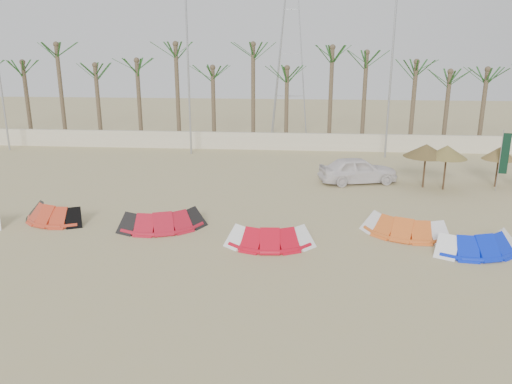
# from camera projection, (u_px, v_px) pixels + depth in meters

# --- Properties ---
(ground) EXTENTS (120.00, 120.00, 0.00)m
(ground) POSITION_uv_depth(u_px,v_px,m) (241.00, 278.00, 17.05)
(ground) COLOR tan
(ground) RESTS_ON ground
(boundary_wall) EXTENTS (60.00, 0.30, 1.30)m
(boundary_wall) POSITION_uv_depth(u_px,v_px,m) (274.00, 141.00, 37.90)
(boundary_wall) COLOR beige
(boundary_wall) RESTS_ON ground
(palm_line) EXTENTS (52.00, 4.00, 7.70)m
(palm_line) POSITION_uv_depth(u_px,v_px,m) (285.00, 62.00, 37.65)
(palm_line) COLOR brown
(palm_line) RESTS_ON ground
(lamp_b) EXTENTS (1.25, 0.14, 11.00)m
(lamp_b) POSITION_uv_depth(u_px,v_px,m) (189.00, 73.00, 35.05)
(lamp_b) COLOR #A5A8AD
(lamp_b) RESTS_ON ground
(lamp_c) EXTENTS (1.25, 0.14, 11.00)m
(lamp_c) POSITION_uv_depth(u_px,v_px,m) (391.00, 74.00, 33.88)
(lamp_c) COLOR #A5A8AD
(lamp_c) RESTS_ON ground
(pylon) EXTENTS (3.00, 3.00, 14.00)m
(pylon) POSITION_uv_depth(u_px,v_px,m) (289.00, 136.00, 43.74)
(pylon) COLOR #A5A8AD
(pylon) RESTS_ON ground
(kite_red_left) EXTENTS (3.39, 2.31, 0.90)m
(kite_red_left) POSITION_uv_depth(u_px,v_px,m) (56.00, 212.00, 22.53)
(kite_red_left) COLOR red
(kite_red_left) RESTS_ON ground
(kite_red_mid) EXTENTS (3.95, 2.54, 0.90)m
(kite_red_mid) POSITION_uv_depth(u_px,v_px,m) (164.00, 218.00, 21.75)
(kite_red_mid) COLOR red
(kite_red_mid) RESTS_ON ground
(kite_red_right) EXTENTS (3.45, 1.69, 0.90)m
(kite_red_right) POSITION_uv_depth(u_px,v_px,m) (270.00, 234.00, 19.87)
(kite_red_right) COLOR red
(kite_red_right) RESTS_ON ground
(kite_orange) EXTENTS (3.87, 2.62, 0.90)m
(kite_orange) POSITION_uv_depth(u_px,v_px,m) (403.00, 224.00, 20.98)
(kite_orange) COLOR orange
(kite_orange) RESTS_ON ground
(kite_blue) EXTENTS (3.71, 2.33, 0.90)m
(kite_blue) POSITION_uv_depth(u_px,v_px,m) (476.00, 240.00, 19.22)
(kite_blue) COLOR #0925DD
(kite_blue) RESTS_ON ground
(parasol_left) EXTENTS (2.46, 2.46, 2.46)m
(parasol_left) POSITION_uv_depth(u_px,v_px,m) (426.00, 150.00, 27.36)
(parasol_left) COLOR #4C331E
(parasol_left) RESTS_ON ground
(parasol_mid) EXTENTS (2.19, 2.19, 2.47)m
(parasol_mid) POSITION_uv_depth(u_px,v_px,m) (447.00, 152.00, 26.95)
(parasol_mid) COLOR #4C331E
(parasol_mid) RESTS_ON ground
(parasol_right) EXTENTS (1.83, 1.83, 2.27)m
(parasol_right) POSITION_uv_depth(u_px,v_px,m) (499.00, 153.00, 27.55)
(parasol_right) COLOR #4C331E
(parasol_right) RESTS_ON ground
(flag_green) EXTENTS (0.45, 0.08, 3.39)m
(flag_green) POSITION_uv_depth(u_px,v_px,m) (504.00, 155.00, 26.63)
(flag_green) COLOR #A5A8AD
(flag_green) RESTS_ON ground
(car) EXTENTS (4.76, 2.84, 1.52)m
(car) POSITION_uv_depth(u_px,v_px,m) (358.00, 170.00, 28.65)
(car) COLOR white
(car) RESTS_ON ground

